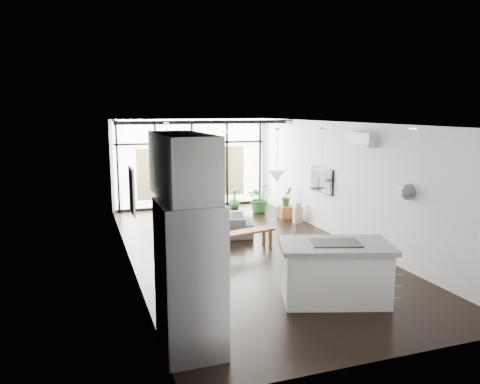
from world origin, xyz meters
TOP-DOWN VIEW (x-y plane):
  - floor at (0.00, 0.00)m, footprint 5.00×10.00m
  - ceiling at (0.00, 0.00)m, footprint 5.00×10.00m
  - wall_left at (-2.50, 0.00)m, footprint 0.02×10.00m
  - wall_right at (2.50, 0.00)m, footprint 0.02×10.00m
  - wall_back at (0.00, 5.00)m, footprint 5.00×0.02m
  - wall_front at (0.00, -5.00)m, footprint 5.00×0.02m
  - glazing at (0.00, 4.88)m, footprint 5.00×0.20m
  - skylight at (0.00, 4.00)m, footprint 4.70×1.90m
  - neighbour_building at (0.00, 4.95)m, footprint 3.50×0.02m
  - island at (0.42, -3.16)m, footprint 2.02×1.56m
  - cooktop at (0.42, -3.16)m, footprint 0.91×0.74m
  - fridge at (-2.15, -3.95)m, footprint 0.76×0.95m
  - appliance_column at (-2.09, -3.15)m, footprint 0.58×0.61m
  - upper_cabinets at (-2.12, -3.50)m, footprint 0.62×1.75m
  - pendant_left at (-0.40, -2.65)m, footprint 0.26×0.26m
  - pendant_right at (0.40, -2.65)m, footprint 0.26×0.26m
  - sofa at (-0.34, 1.11)m, footprint 1.83×0.78m
  - console_bench at (-0.02, -0.10)m, footprint 1.44×0.66m
  - pouf at (0.48, 1.53)m, footprint 0.52×0.52m
  - crate at (2.20, 2.50)m, footprint 0.47×0.47m
  - plant_tall at (1.72, 3.43)m, footprint 1.04×1.10m
  - plant_med at (1.15, 4.15)m, footprint 0.70×0.76m
  - plant_crate at (2.20, 2.50)m, footprint 0.38×0.61m
  - milk_can at (2.25, 1.89)m, footprint 0.30×0.30m
  - bistro_set at (0.07, 4.31)m, footprint 1.65×0.86m
  - tv at (2.46, 1.00)m, footprint 0.05×1.10m
  - ac_unit at (2.38, -0.80)m, footprint 0.22×0.90m
  - framed_art at (-2.47, -0.50)m, footprint 0.04×0.70m

SIDE VIEW (x-z plane):
  - floor at x=0.00m, z-range 0.00..0.00m
  - crate at x=2.20m, z-range 0.00..0.34m
  - plant_med at x=1.15m, z-range 0.00..0.37m
  - pouf at x=0.48m, z-range 0.00..0.38m
  - console_bench at x=-0.02m, z-range 0.00..0.45m
  - milk_can at x=2.25m, z-range 0.00..0.56m
  - sofa at x=-0.34m, z-range 0.00..0.69m
  - plant_tall at x=1.72m, z-range 0.00..0.70m
  - bistro_set at x=0.07m, z-range 0.00..0.75m
  - plant_crate at x=2.20m, z-range 0.34..0.59m
  - island at x=0.42m, z-range 0.00..0.97m
  - cooktop at x=0.42m, z-range 0.97..0.98m
  - fridge at x=-2.15m, z-range 0.00..1.96m
  - neighbour_building at x=0.00m, z-range 0.30..1.90m
  - appliance_column at x=-2.09m, z-range 0.00..2.26m
  - tv at x=2.46m, z-range 0.98..1.62m
  - wall_left at x=-2.50m, z-range 0.00..2.80m
  - wall_right at x=2.50m, z-range 0.00..2.80m
  - wall_back at x=0.00m, z-range 0.00..2.80m
  - wall_front at x=0.00m, z-range 0.00..2.80m
  - glazing at x=0.00m, z-range 0.00..2.80m
  - framed_art at x=-2.47m, z-range 1.10..2.00m
  - pendant_left at x=-0.40m, z-range 1.93..2.11m
  - pendant_right at x=0.40m, z-range 1.93..2.11m
  - upper_cabinets at x=-2.12m, z-range 1.92..2.78m
  - ac_unit at x=2.38m, z-range 2.30..2.60m
  - skylight at x=0.00m, z-range 2.74..2.80m
  - ceiling at x=0.00m, z-range 2.80..2.80m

